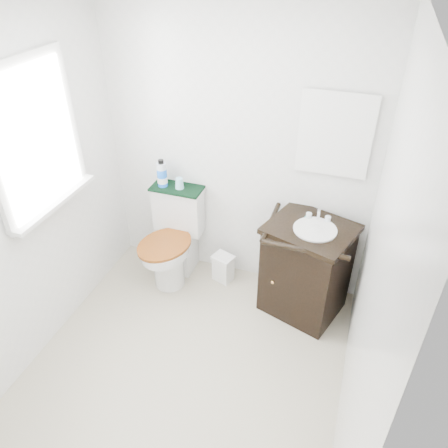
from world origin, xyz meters
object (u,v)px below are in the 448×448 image
Objects in this scene: mouthwash_bottle at (162,174)px; cup at (179,183)px; toilet at (174,241)px; vanity at (306,267)px; trash_bin at (223,268)px.

cup is (0.15, 0.01, -0.06)m from mouthwash_bottle.
mouthwash_bottle is at bearing 137.25° from toilet.
cup is (-1.15, 0.18, 0.46)m from vanity.
toilet is 0.90× the size of vanity.
vanity is 0.80m from trash_bin.
mouthwash_bottle reaches higher than toilet.
toilet is at bearing 176.95° from vanity.
mouthwash_bottle is (-1.30, 0.18, 0.53)m from vanity.
mouthwash_bottle is at bearing -176.75° from cup.
cup is at bearing 3.25° from mouthwash_bottle.
vanity is (1.18, -0.06, 0.07)m from toilet.
trash_bin is (-0.74, 0.12, -0.30)m from vanity.
mouthwash_bottle is at bearing 174.27° from trash_bin.
mouthwash_bottle reaches higher than trash_bin.
cup is (-0.41, 0.06, 0.76)m from trash_bin.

